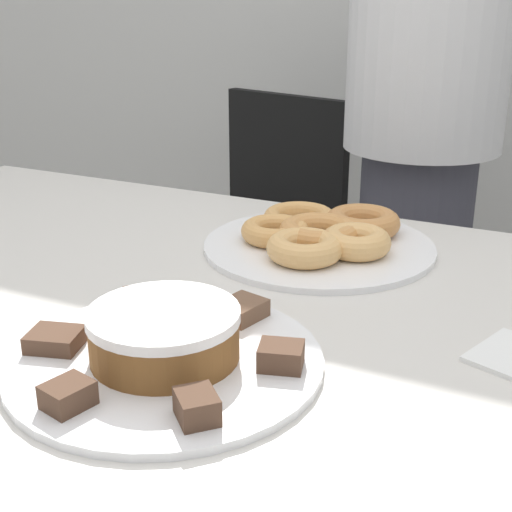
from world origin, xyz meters
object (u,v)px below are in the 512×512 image
(person_standing, at_px, (423,127))
(office_chair_left, at_px, (253,271))
(frosted_cake, at_px, (164,334))
(plate_donuts, at_px, (319,246))
(plate_cake, at_px, (166,361))

(person_standing, bearing_deg, office_chair_left, 172.71)
(frosted_cake, bearing_deg, person_standing, 87.09)
(person_standing, distance_m, frosted_cake, 1.00)
(plate_donuts, bearing_deg, office_chair_left, 124.04)
(plate_cake, bearing_deg, person_standing, 87.09)
(person_standing, distance_m, plate_cake, 1.00)
(office_chair_left, xyz_separation_m, plate_cake, (0.40, -1.05, 0.35))
(person_standing, height_order, office_chair_left, person_standing)
(plate_cake, height_order, frosted_cake, frosted_cake)
(office_chair_left, bearing_deg, person_standing, 6.94)
(person_standing, bearing_deg, plate_donuts, -92.84)
(person_standing, xyz_separation_m, plate_cake, (-0.05, -1.00, -0.10))
(plate_cake, distance_m, frosted_cake, 0.03)
(plate_cake, bearing_deg, frosted_cake, -116.57)
(frosted_cake, bearing_deg, plate_cake, 63.43)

